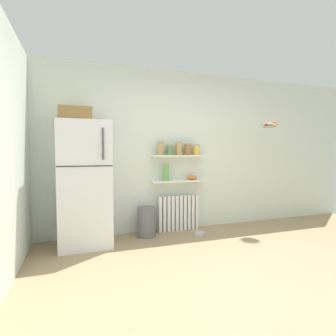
% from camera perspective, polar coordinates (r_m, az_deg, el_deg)
% --- Properties ---
extents(ground_plane, '(7.04, 7.04, 0.00)m').
position_cam_1_polar(ground_plane, '(3.31, 11.93, -19.49)').
color(ground_plane, '#9E8460').
extents(back_wall, '(7.04, 0.10, 2.60)m').
position_cam_1_polar(back_wall, '(4.45, 1.84, 3.61)').
color(back_wall, silver).
rests_on(back_wall, ground_plane).
extents(refrigerator, '(0.69, 0.69, 1.87)m').
position_cam_1_polar(refrigerator, '(3.81, -17.51, -2.73)').
color(refrigerator, silver).
rests_on(refrigerator, ground_plane).
extents(radiator, '(0.69, 0.12, 0.58)m').
position_cam_1_polar(radiator, '(4.43, 2.18, -9.58)').
color(radiator, white).
rests_on(radiator, ground_plane).
extents(wall_shelf_lower, '(0.92, 0.22, 0.02)m').
position_cam_1_polar(wall_shelf_lower, '(4.32, 2.34, -2.81)').
color(wall_shelf_lower, white).
extents(wall_shelf_upper, '(0.92, 0.22, 0.02)m').
position_cam_1_polar(wall_shelf_upper, '(4.29, 2.35, 2.62)').
color(wall_shelf_upper, white).
extents(storage_jar_0, '(0.10, 0.10, 0.22)m').
position_cam_1_polar(storage_jar_0, '(4.19, -1.62, 4.24)').
color(storage_jar_0, tan).
rests_on(storage_jar_0, wall_shelf_upper).
extents(storage_jar_1, '(0.10, 0.10, 0.16)m').
position_cam_1_polar(storage_jar_1, '(4.24, 0.39, 3.88)').
color(storage_jar_1, '#5B7F4C').
rests_on(storage_jar_1, wall_shelf_upper).
extents(storage_jar_2, '(0.10, 0.10, 0.22)m').
position_cam_1_polar(storage_jar_2, '(4.29, 2.35, 4.21)').
color(storage_jar_2, tan).
rests_on(storage_jar_2, wall_shelf_upper).
extents(storage_jar_3, '(0.11, 0.11, 0.19)m').
position_cam_1_polar(storage_jar_3, '(4.35, 4.26, 4.02)').
color(storage_jar_3, olive).
rests_on(storage_jar_3, wall_shelf_upper).
extents(storage_jar_4, '(0.12, 0.12, 0.17)m').
position_cam_1_polar(storage_jar_4, '(4.42, 6.12, 3.89)').
color(storage_jar_4, yellow).
rests_on(storage_jar_4, wall_shelf_upper).
extents(vase, '(0.09, 0.09, 0.26)m').
position_cam_1_polar(vase, '(4.23, -0.42, -1.00)').
color(vase, '#66A84C').
rests_on(vase, wall_shelf_lower).
extents(shelf_bowl, '(0.16, 0.16, 0.07)m').
position_cam_1_polar(shelf_bowl, '(4.40, 5.18, -2.06)').
color(shelf_bowl, orange).
rests_on(shelf_bowl, wall_shelf_lower).
extents(trash_bin, '(0.28, 0.28, 0.45)m').
position_cam_1_polar(trash_bin, '(4.13, -4.69, -11.44)').
color(trash_bin, slate).
rests_on(trash_bin, ground_plane).
extents(pet_food_bowl, '(0.16, 0.16, 0.05)m').
position_cam_1_polar(pet_food_bowl, '(4.27, 6.74, -13.77)').
color(pet_food_bowl, '#B7B7BC').
rests_on(pet_food_bowl, ground_plane).
extents(hanging_fruit_basket, '(0.30, 0.30, 0.10)m').
position_cam_1_polar(hanging_fruit_basket, '(4.81, 21.12, 8.66)').
color(hanging_fruit_basket, '#B2B2B7').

